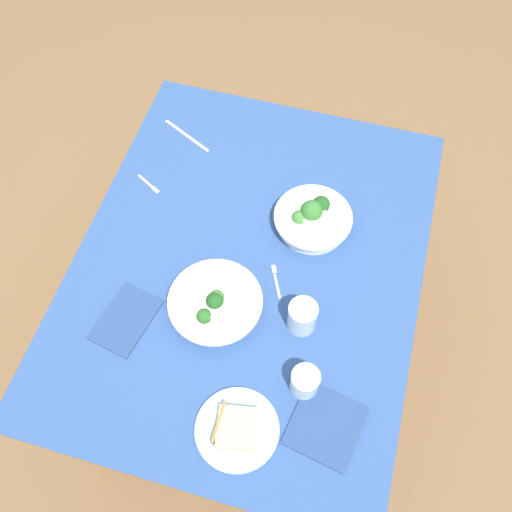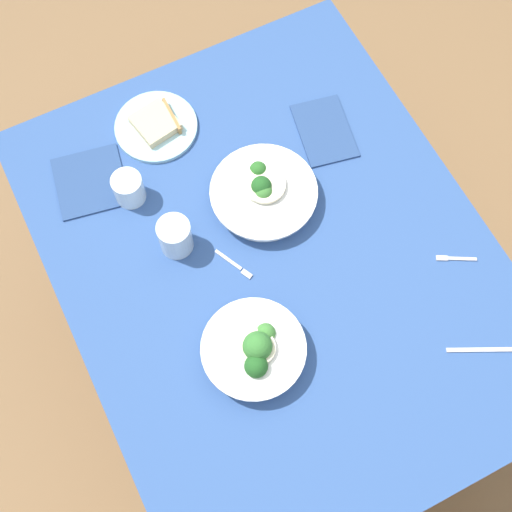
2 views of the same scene
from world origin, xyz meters
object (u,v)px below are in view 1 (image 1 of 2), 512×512
Objects in this scene: broccoli_bowl_near at (215,304)px; fork_by_far_bowl at (149,185)px; bread_side_plate at (237,429)px; broccoli_bowl_far at (312,219)px; water_glass_center at (302,316)px; water_glass_side at (305,382)px; table_knife_left at (187,136)px; fork_by_near_bowl at (276,281)px; napkin_folded_upper at (325,425)px; napkin_folded_lower at (126,319)px.

broccoli_bowl_near is 2.94× the size of fork_by_far_bowl.
broccoli_bowl_far is at bearing 176.19° from bread_side_plate.
broccoli_bowl_near is 0.25m from water_glass_center.
table_knife_left is (-0.75, -0.59, -0.04)m from water_glass_side.
water_glass_center is 1.19× the size of water_glass_side.
fork_by_far_bowl is at bearing -128.82° from water_glass_side.
fork_by_near_bowl is at bearing -14.44° from broccoli_bowl_far.
water_glass_side reaches higher than napkin_folded_upper.
napkin_folded_lower is at bearing 120.98° from table_knife_left.
broccoli_bowl_far is 0.34m from water_glass_center.
fork_by_near_bowl is at bearing -178.35° from bread_side_plate.
napkin_folded_lower reaches higher than fork_by_far_bowl.
fork_by_far_bowl is (-0.34, -0.59, -0.05)m from water_glass_center.
broccoli_bowl_near is 0.20m from fork_by_near_bowl.
water_glass_side is 0.12m from napkin_folded_upper.
broccoli_bowl_far is 2.37× the size of fork_by_near_bowl.
broccoli_bowl_far is 2.38× the size of water_glass_center.
broccoli_bowl_far is 0.63m from napkin_folded_lower.
napkin_folded_upper is at bearing 26.12° from water_glass_center.
napkin_folded_lower is (0.46, 0.11, 0.00)m from fork_by_far_bowl.
broccoli_bowl_far is 0.62m from napkin_folded_upper.
bread_side_plate is 0.21m from water_glass_side.
fork_by_near_bowl is 0.52× the size of napkin_folded_lower.
water_glass_side is 0.43× the size of napkin_folded_lower.
table_knife_left is at bearing -115.63° from broccoli_bowl_far.
broccoli_bowl_near reaches higher than fork_by_near_bowl.
fork_by_near_bowl is (-0.13, 0.14, -0.03)m from broccoli_bowl_near.
water_glass_center is 0.55× the size of napkin_folded_upper.
napkin_folded_upper is 0.62m from napkin_folded_lower.
water_glass_center is 0.50m from napkin_folded_lower.
broccoli_bowl_far is 2.63× the size of fork_by_far_bowl.
water_glass_center is (-0.33, 0.09, 0.04)m from bread_side_plate.
water_glass_side is 0.95m from table_knife_left.
napkin_folded_upper is 0.93× the size of napkin_folded_lower.
broccoli_bowl_near reaches higher than fork_by_far_bowl.
fork_by_far_bowl is at bearing -166.88° from napkin_folded_lower.
fork_by_near_bowl is (-0.44, -0.01, -0.01)m from bread_side_plate.
napkin_folded_lower is at bearing -43.69° from broccoli_bowl_far.
napkin_folded_lower reaches higher than table_knife_left.
fork_by_far_bowl is (-0.51, -0.64, -0.04)m from water_glass_side.
napkin_folded_lower is at bearing -102.60° from napkin_folded_upper.
napkin_folded_lower is (-0.05, -0.53, -0.04)m from water_glass_side.
broccoli_bowl_far is 1.10× the size of bread_side_plate.
napkin_folded_lower is at bearing 95.88° from fork_by_near_bowl.
napkin_folded_lower is (0.46, -0.44, -0.03)m from broccoli_bowl_far.
fork_by_far_bowl is 0.90× the size of fork_by_near_bowl.
napkin_folded_lower reaches higher than fork_by_near_bowl.
water_glass_side is 0.93× the size of fork_by_far_bowl.
water_glass_center reaches higher than fork_by_near_bowl.
bread_side_plate reaches higher than napkin_folded_upper.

